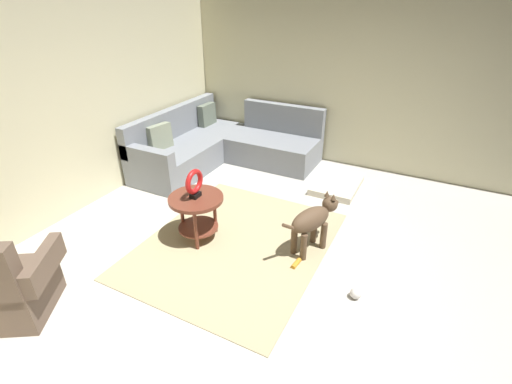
{
  "coord_description": "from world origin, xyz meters",
  "views": [
    {
      "loc": [
        -2.7,
        -1.02,
        2.5
      ],
      "look_at": [
        0.45,
        0.6,
        0.55
      ],
      "focal_mm": 25.71,
      "sensor_mm": 36.0,
      "label": 1
    }
  ],
  "objects_px": {
    "sectional_couch": "(221,146)",
    "side_table": "(197,207)",
    "torus_sculpture": "(194,183)",
    "dog_bed_mat": "(337,185)",
    "dog": "(313,220)",
    "dog_toy_ball": "(356,293)",
    "dog_toy_rope": "(296,264)",
    "armchair": "(5,287)"
  },
  "relations": [
    {
      "from": "side_table",
      "to": "dog_bed_mat",
      "type": "bearing_deg",
      "value": -28.93
    },
    {
      "from": "sectional_couch",
      "to": "dog_bed_mat",
      "type": "bearing_deg",
      "value": -90.16
    },
    {
      "from": "armchair",
      "to": "torus_sculpture",
      "type": "bearing_deg",
      "value": 33.94
    },
    {
      "from": "sectional_couch",
      "to": "armchair",
      "type": "distance_m",
      "value": 3.6
    },
    {
      "from": "sectional_couch",
      "to": "side_table",
      "type": "xyz_separation_m",
      "value": [
        -1.92,
        -0.88,
        0.13
      ]
    },
    {
      "from": "side_table",
      "to": "dog",
      "type": "height_order",
      "value": "dog"
    },
    {
      "from": "sectional_couch",
      "to": "dog_toy_ball",
      "type": "distance_m",
      "value": 3.4
    },
    {
      "from": "sectional_couch",
      "to": "dog_toy_rope",
      "type": "bearing_deg",
      "value": -132.17
    },
    {
      "from": "armchair",
      "to": "dog",
      "type": "distance_m",
      "value": 2.87
    },
    {
      "from": "sectional_couch",
      "to": "dog_toy_ball",
      "type": "xyz_separation_m",
      "value": [
        -2.04,
        -2.72,
        -0.24
      ]
    },
    {
      "from": "dog_bed_mat",
      "to": "dog",
      "type": "xyz_separation_m",
      "value": [
        -1.52,
        -0.15,
        0.33
      ]
    },
    {
      "from": "side_table",
      "to": "dog",
      "type": "xyz_separation_m",
      "value": [
        0.39,
        -1.21,
        -0.04
      ]
    },
    {
      "from": "dog",
      "to": "dog_toy_rope",
      "type": "bearing_deg",
      "value": -73.74
    },
    {
      "from": "side_table",
      "to": "dog_bed_mat",
      "type": "xyz_separation_m",
      "value": [
        1.91,
        -1.06,
        -0.37
      ]
    },
    {
      "from": "armchair",
      "to": "dog",
      "type": "xyz_separation_m",
      "value": [
        2.07,
        -1.98,
        0.05
      ]
    },
    {
      "from": "dog",
      "to": "dog_toy_rope",
      "type": "height_order",
      "value": "dog"
    },
    {
      "from": "armchair",
      "to": "dog_bed_mat",
      "type": "bearing_deg",
      "value": 31.56
    },
    {
      "from": "side_table",
      "to": "armchair",
      "type": "bearing_deg",
      "value": 155.45
    },
    {
      "from": "armchair",
      "to": "dog_bed_mat",
      "type": "relative_size",
      "value": 1.24
    },
    {
      "from": "dog_toy_ball",
      "to": "dog",
      "type": "bearing_deg",
      "value": 50.65
    },
    {
      "from": "sectional_couch",
      "to": "side_table",
      "type": "distance_m",
      "value": 2.12
    },
    {
      "from": "torus_sculpture",
      "to": "dog_toy_rope",
      "type": "distance_m",
      "value": 1.36
    },
    {
      "from": "side_table",
      "to": "dog_toy_rope",
      "type": "height_order",
      "value": "side_table"
    },
    {
      "from": "sectional_couch",
      "to": "dog",
      "type": "relative_size",
      "value": 2.81
    },
    {
      "from": "side_table",
      "to": "torus_sculpture",
      "type": "relative_size",
      "value": 1.84
    },
    {
      "from": "sectional_couch",
      "to": "dog",
      "type": "height_order",
      "value": "sectional_couch"
    },
    {
      "from": "dog_bed_mat",
      "to": "dog",
      "type": "height_order",
      "value": "dog"
    },
    {
      "from": "dog_toy_ball",
      "to": "dog_toy_rope",
      "type": "distance_m",
      "value": 0.68
    },
    {
      "from": "side_table",
      "to": "sectional_couch",
      "type": "bearing_deg",
      "value": 24.71
    },
    {
      "from": "armchair",
      "to": "dog_toy_rope",
      "type": "xyz_separation_m",
      "value": [
        1.74,
        -1.94,
        -0.3
      ]
    },
    {
      "from": "sectional_couch",
      "to": "dog_toy_ball",
      "type": "relative_size",
      "value": 21.41
    },
    {
      "from": "side_table",
      "to": "dog_toy_ball",
      "type": "height_order",
      "value": "side_table"
    },
    {
      "from": "torus_sculpture",
      "to": "dog",
      "type": "xyz_separation_m",
      "value": [
        0.39,
        -1.21,
        -0.33
      ]
    },
    {
      "from": "dog",
      "to": "dog_toy_rope",
      "type": "xyz_separation_m",
      "value": [
        -0.34,
        0.04,
        -0.35
      ]
    },
    {
      "from": "armchair",
      "to": "dog_bed_mat",
      "type": "xyz_separation_m",
      "value": [
        3.6,
        -1.83,
        -0.28
      ]
    },
    {
      "from": "sectional_couch",
      "to": "dog",
      "type": "xyz_separation_m",
      "value": [
        -1.53,
        -2.1,
        0.09
      ]
    },
    {
      "from": "torus_sculpture",
      "to": "dog_bed_mat",
      "type": "bearing_deg",
      "value": -28.93
    },
    {
      "from": "armchair",
      "to": "side_table",
      "type": "xyz_separation_m",
      "value": [
        1.68,
        -0.77,
        0.09
      ]
    },
    {
      "from": "dog_bed_mat",
      "to": "sectional_couch",
      "type": "bearing_deg",
      "value": 89.84
    },
    {
      "from": "dog_bed_mat",
      "to": "dog_toy_ball",
      "type": "bearing_deg",
      "value": -159.14
    },
    {
      "from": "dog_toy_ball",
      "to": "dog_toy_rope",
      "type": "xyz_separation_m",
      "value": [
        0.17,
        0.66,
        -0.03
      ]
    },
    {
      "from": "torus_sculpture",
      "to": "dog",
      "type": "bearing_deg",
      "value": -72.13
    }
  ]
}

